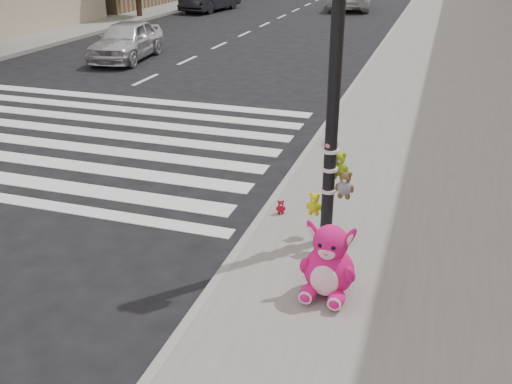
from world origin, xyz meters
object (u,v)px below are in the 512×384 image
at_px(signal_pole, 334,119).
at_px(pink_bunny, 329,266).
at_px(red_teddy, 281,207).
at_px(car_silver_far, 126,40).

relative_size(signal_pole, pink_bunny, 4.37).
distance_m(signal_pole, red_teddy, 1.89).
distance_m(pink_bunny, red_teddy, 2.14).
xyz_separation_m(pink_bunny, red_teddy, (-1.07, 1.83, -0.26)).
bearing_deg(red_teddy, pink_bunny, -79.47).
xyz_separation_m(signal_pole, red_teddy, (-0.82, 0.59, -1.59)).
bearing_deg(car_silver_far, red_teddy, -57.41).
bearing_deg(car_silver_far, signal_pole, -56.36).
height_order(signal_pole, car_silver_far, signal_pole).
relative_size(red_teddy, car_silver_far, 0.06).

